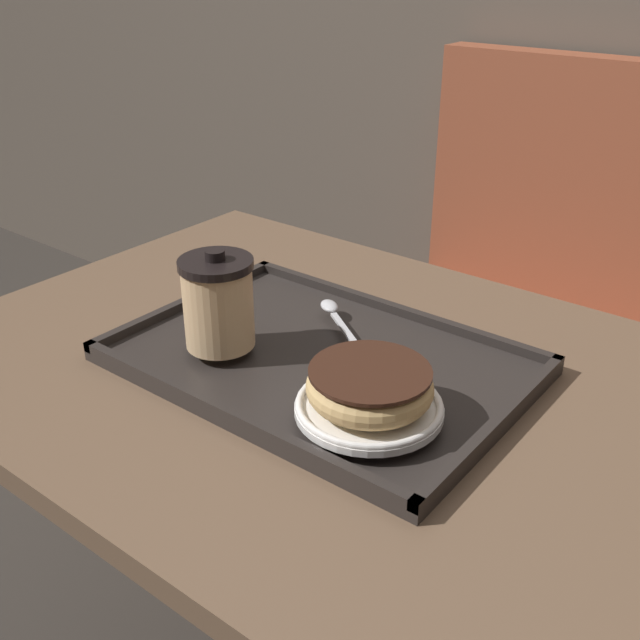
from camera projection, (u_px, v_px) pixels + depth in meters
name	position (u px, v px, depth m)	size (l,w,h in m)	color
booth_bench	(619.00, 399.00, 1.64)	(1.11, 0.44, 1.00)	brown
cafe_table	(316.00, 469.00, 1.00)	(0.96, 0.71, 0.75)	brown
serving_tray	(320.00, 361.00, 0.91)	(0.48, 0.33, 0.02)	#282321
coffee_cup_front	(218.00, 302.00, 0.89)	(0.09, 0.09, 0.12)	#E0B784
plate_with_chocolate_donut	(369.00, 407.00, 0.78)	(0.16, 0.16, 0.01)	white
donut_chocolate_glazed	(370.00, 385.00, 0.77)	(0.13, 0.13, 0.04)	#DBB270
spoon	(334.00, 314.00, 0.98)	(0.13, 0.10, 0.01)	silver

